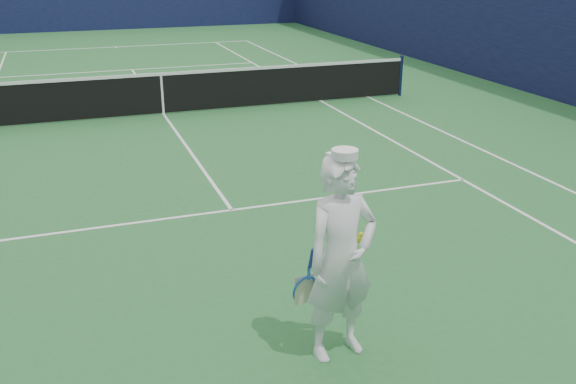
# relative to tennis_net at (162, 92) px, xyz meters

# --- Properties ---
(ground) EXTENTS (80.00, 80.00, 0.00)m
(ground) POSITION_rel_tennis_net_xyz_m (0.00, 0.00, -0.55)
(ground) COLOR #26642F
(ground) RESTS_ON ground
(court_markings) EXTENTS (11.03, 23.83, 0.01)m
(court_markings) POSITION_rel_tennis_net_xyz_m (0.00, 0.00, -0.55)
(court_markings) COLOR white
(court_markings) RESTS_ON ground
(windscreen_fence) EXTENTS (20.12, 36.12, 4.00)m
(windscreen_fence) POSITION_rel_tennis_net_xyz_m (0.00, 0.00, 1.45)
(windscreen_fence) COLOR #10153C
(windscreen_fence) RESTS_ON ground
(tennis_net) EXTENTS (12.88, 0.09, 1.07)m
(tennis_net) POSITION_rel_tennis_net_xyz_m (0.00, 0.00, 0.00)
(tennis_net) COLOR #141E4C
(tennis_net) RESTS_ON ground
(tennis_player) EXTENTS (0.87, 0.60, 2.10)m
(tennis_player) POSITION_rel_tennis_net_xyz_m (0.06, -10.30, 0.47)
(tennis_player) COLOR white
(tennis_player) RESTS_ON ground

